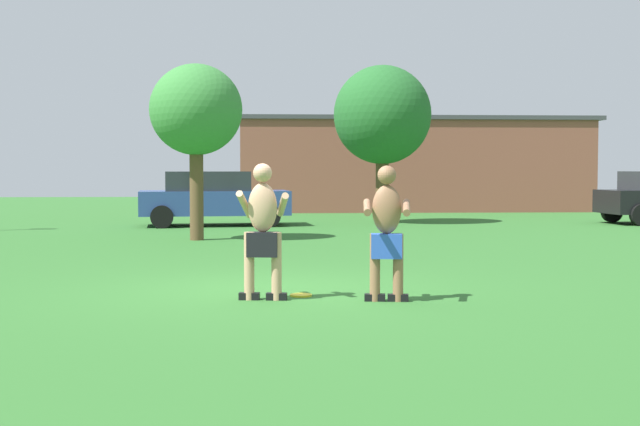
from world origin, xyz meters
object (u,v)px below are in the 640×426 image
player_near (263,228)px  tree_left_field (196,111)px  frisbee (301,295)px  tree_right_field (382,116)px  player_in_blue (387,230)px  car_blue_near_post (213,197)px

player_near → tree_left_field: 9.75m
player_near → frisbee: size_ratio=6.01×
tree_left_field → tree_right_field: tree_right_field is taller
tree_left_field → player_in_blue: bearing=-72.2°
car_blue_near_post → tree_right_field: 5.69m
player_in_blue → player_near: bearing=171.9°
player_in_blue → tree_right_field: 15.86m
player_near → tree_left_field: bearing=99.3°
frisbee → car_blue_near_post: 14.41m
player_near → car_blue_near_post: 14.62m
frisbee → tree_left_field: bearing=102.6°
player_in_blue → car_blue_near_post: player_in_blue is taller
car_blue_near_post → tree_right_field: bearing=8.8°
car_blue_near_post → tree_right_field: size_ratio=0.93×
tree_left_field → tree_right_field: (5.15, 5.92, 0.28)m
frisbee → car_blue_near_post: size_ratio=0.06×
player_in_blue → tree_right_field: size_ratio=0.36×
frisbee → player_in_blue: bearing=-25.7°
frisbee → tree_right_field: size_ratio=0.06×
tree_right_field → car_blue_near_post: bearing=-171.2°
tree_right_field → tree_left_field: bearing=-131.0°
frisbee → tree_left_field: 9.81m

